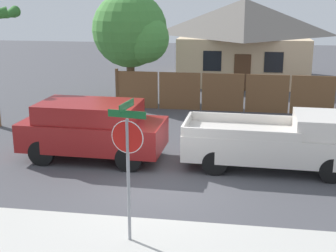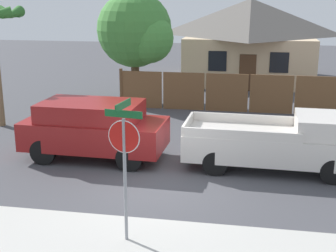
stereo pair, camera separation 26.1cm
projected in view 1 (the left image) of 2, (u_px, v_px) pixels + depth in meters
The scene contains 7 objects.
ground_plane at pixel (158, 185), 12.91m from camera, with size 80.00×80.00×0.00m, color #47474C.
wooden_fence at pixel (245, 93), 20.89m from camera, with size 11.88×0.12×1.81m.
house at pixel (244, 38), 28.56m from camera, with size 7.93×7.72×4.90m.
oak_tree at pixel (133, 32), 22.39m from camera, with size 3.79×3.61×5.28m.
red_suv at pixel (93, 128), 14.80m from camera, with size 4.52×2.16×1.84m.
orange_pickup at pixel (280, 142), 13.96m from camera, with size 5.33×2.14×1.72m.
stop_sign at pixel (128, 150), 9.49m from camera, with size 0.81×0.73×3.03m.
Camera 1 is at (2.14, -11.81, 5.05)m, focal length 50.00 mm.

